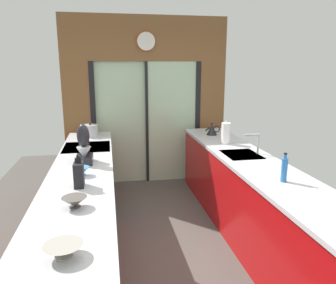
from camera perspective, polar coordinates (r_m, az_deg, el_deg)
The scene contains 15 objects.
ground_plane at distance 4.04m, azimuth -0.35°, elevation -15.43°, with size 5.04×7.60×0.02m, color #4C4742.
back_wall_unit at distance 5.34m, azimuth -3.82°, elevation 8.87°, with size 2.64×0.12×2.70m.
left_counter_run at distance 3.37m, azimuth -14.72°, elevation -12.95°, with size 0.62×3.80×0.92m.
right_counter_run at distance 3.83m, azimuth 14.19°, elevation -9.67°, with size 0.62×3.80×0.92m.
sink_faucet at distance 3.92m, azimuth 15.13°, elevation 0.31°, with size 0.19×0.02×0.24m.
oven_range at distance 4.40m, azimuth -13.70°, elevation -6.69°, with size 0.60×0.60×0.92m.
mixing_bowl_near at distance 1.93m, azimuth -17.89°, elevation -17.60°, with size 0.22×0.22×0.07m.
mixing_bowl_mid at distance 2.49m, azimuth -16.09°, elevation -10.07°, with size 0.18×0.18×0.08m.
mixing_bowl_far at distance 3.17m, azimuth -14.90°, elevation -4.92°, with size 0.15×0.15×0.08m.
knife_block at distance 2.87m, azimuth -15.39°, elevation -5.54°, with size 0.08×0.14×0.28m.
stand_mixer at distance 3.53m, azimuth -14.54°, elevation -1.08°, with size 0.17×0.27×0.42m.
stock_pot at distance 4.88m, azimuth -13.46°, elevation 1.97°, with size 0.23×0.23×0.20m.
kettle at distance 4.89m, azimuth 7.74°, elevation 2.17°, with size 0.24×0.16×0.18m.
soap_bottle at distance 3.06m, azimuth 19.74°, elevation -4.55°, with size 0.05×0.05×0.26m.
paper_towel_roll at distance 4.34m, azimuth 10.12°, elevation 1.48°, with size 0.14×0.14×0.31m.
Camera 1 is at (-0.62, -2.89, 1.92)m, focal length 34.70 mm.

